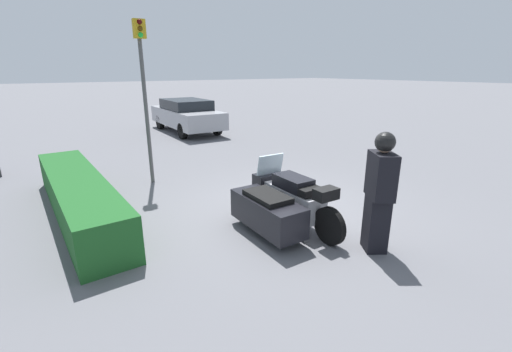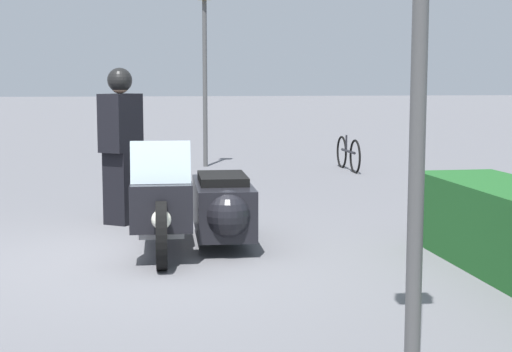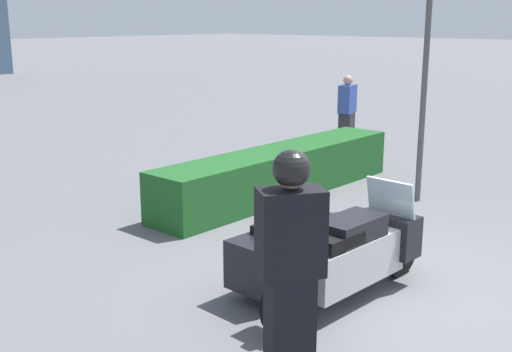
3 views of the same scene
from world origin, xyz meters
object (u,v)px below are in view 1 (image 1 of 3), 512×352
Objects in this scene: police_motorcycle at (276,202)px; hedge_bush_curbside at (79,196)px; traffic_light_near at (144,81)px; officer_rider at (380,190)px; parked_car_background at (187,115)px.

hedge_bush_curbside is at bearing 49.20° from police_motorcycle.
traffic_light_near is (3.74, 0.92, 1.97)m from police_motorcycle.
officer_rider reaches higher than parked_car_background.
hedge_bush_curbside is 1.33× the size of traffic_light_near.
parked_car_background is (6.17, -3.75, -1.66)m from traffic_light_near.
traffic_light_near reaches higher than officer_rider.
traffic_light_near is 7.41m from parked_car_background.
officer_rider is at bearing -151.74° from police_motorcycle.
police_motorcycle is at bearing 16.66° from traffic_light_near.
hedge_bush_curbside is (4.10, 3.47, -0.60)m from officer_rider.
officer_rider is 0.37× the size of hedge_bush_curbside.
officer_rider is at bearing -139.74° from hedge_bush_curbside.
officer_rider is 0.50× the size of traffic_light_near.
traffic_light_near reaches higher than hedge_bush_curbside.
police_motorcycle is 1.76m from officer_rider.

